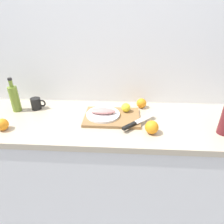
# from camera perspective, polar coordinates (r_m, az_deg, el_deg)

# --- Properties ---
(ground_plane) EXTENTS (12.00, 12.00, 0.00)m
(ground_plane) POSITION_cam_1_polar(r_m,az_deg,el_deg) (1.93, -1.19, -26.03)
(ground_plane) COLOR slate
(back_wall) EXTENTS (3.20, 0.05, 2.50)m
(back_wall) POSITION_cam_1_polar(r_m,az_deg,el_deg) (1.49, -0.69, 15.83)
(back_wall) COLOR white
(back_wall) RESTS_ON ground_plane
(kitchen_counter) EXTENTS (2.00, 0.60, 0.90)m
(kitchen_counter) POSITION_cam_1_polar(r_m,az_deg,el_deg) (1.59, -1.36, -16.46)
(kitchen_counter) COLOR white
(kitchen_counter) RESTS_ON ground_plane
(cutting_board) EXTENTS (0.38, 0.27, 0.02)m
(cutting_board) POSITION_cam_1_polar(r_m,az_deg,el_deg) (1.33, 0.00, -1.52)
(cutting_board) COLOR olive
(cutting_board) RESTS_ON kitchen_counter
(white_plate) EXTENTS (0.23, 0.23, 0.01)m
(white_plate) POSITION_cam_1_polar(r_m,az_deg,el_deg) (1.33, -2.70, -0.67)
(white_plate) COLOR white
(white_plate) RESTS_ON cutting_board
(fish_fillet) EXTENTS (0.17, 0.07, 0.04)m
(fish_fillet) POSITION_cam_1_polar(r_m,az_deg,el_deg) (1.32, -2.72, 0.30)
(fish_fillet) COLOR tan
(fish_fillet) RESTS_ON white_plate
(chef_knife) EXTENTS (0.23, 0.22, 0.02)m
(chef_knife) POSITION_cam_1_polar(r_m,az_deg,el_deg) (1.23, 6.92, -3.28)
(chef_knife) COLOR silver
(chef_knife) RESTS_ON cutting_board
(lemon_0) EXTENTS (0.06, 0.06, 0.06)m
(lemon_0) POSITION_cam_1_polar(r_m,az_deg,el_deg) (1.37, 4.17, 1.37)
(lemon_0) COLOR yellow
(lemon_0) RESTS_ON cutting_board
(olive_oil_bottle) EXTENTS (0.06, 0.06, 0.25)m
(olive_oil_bottle) POSITION_cam_1_polar(r_m,az_deg,el_deg) (1.56, -27.12, 3.70)
(olive_oil_bottle) COLOR olive
(olive_oil_bottle) RESTS_ON kitchen_counter
(coffee_mug_0) EXTENTS (0.11, 0.07, 0.09)m
(coffee_mug_0) POSITION_cam_1_polar(r_m,az_deg,el_deg) (1.55, -21.67, 2.36)
(coffee_mug_0) COLOR black
(coffee_mug_0) RESTS_ON kitchen_counter
(orange_0) EXTENTS (0.08, 0.08, 0.08)m
(orange_0) POSITION_cam_1_polar(r_m,az_deg,el_deg) (1.48, 8.80, 2.63)
(orange_0) COLOR orange
(orange_0) RESTS_ON kitchen_counter
(orange_1) EXTENTS (0.08, 0.08, 0.08)m
(orange_1) POSITION_cam_1_polar(r_m,az_deg,el_deg) (1.37, -30.01, -3.27)
(orange_1) COLOR orange
(orange_1) RESTS_ON kitchen_counter
(orange_2) EXTENTS (0.08, 0.08, 0.08)m
(orange_2) POSITION_cam_1_polar(r_m,az_deg,el_deg) (1.18, 11.79, -4.48)
(orange_2) COLOR orange
(orange_2) RESTS_ON kitchen_counter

